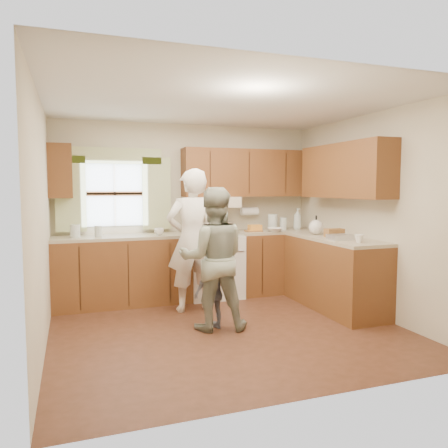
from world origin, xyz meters
name	(u,v)px	position (x,y,z in m)	size (l,w,h in m)	color
room	(227,218)	(0.00, 0.00, 1.25)	(3.80, 3.80, 3.80)	#432514
kitchen_fixtures	(243,241)	(0.62, 1.08, 0.84)	(3.80, 2.25, 2.15)	#4C2610
stove	(213,265)	(0.30, 1.44, 0.47)	(0.76, 0.67, 1.07)	silver
woman_left	(192,240)	(-0.17, 0.85, 0.91)	(0.66, 0.44, 1.82)	white
woman_right	(213,259)	(-0.15, 0.06, 0.80)	(0.77, 0.60, 1.59)	#1E3820
child	(214,293)	(-0.14, 0.06, 0.41)	(0.48, 0.20, 0.82)	gray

